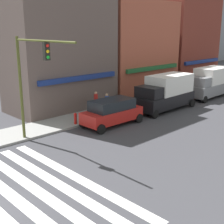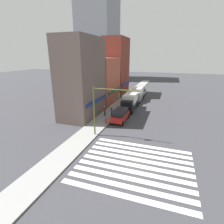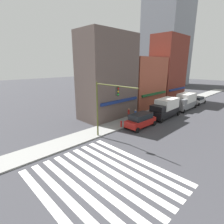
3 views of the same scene
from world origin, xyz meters
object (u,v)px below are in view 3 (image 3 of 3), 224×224
object	(u,v)px
box_truck_grey	(185,101)
pedestrian_red_jacket	(129,114)
traffic_signal	(105,101)
pedestrian_blue_shirt	(135,115)
fire_hydrant	(121,124)
box_truck_black	(165,108)
suv_red	(141,120)
sedan_silver	(198,100)

from	to	relation	value
box_truck_grey	pedestrian_red_jacket	size ratio (longest dim) A/B	3.53
traffic_signal	box_truck_grey	distance (m)	20.50
traffic_signal	pedestrian_blue_shirt	size ratio (longest dim) A/B	3.67
traffic_signal	fire_hydrant	distance (m)	5.83
traffic_signal	box_truck_black	world-z (taller)	traffic_signal
suv_red	traffic_signal	bearing A→B (deg)	177.64
sedan_silver	suv_red	bearing A→B (deg)	-178.50
box_truck_black	fire_hydrant	bearing A→B (deg)	167.13
traffic_signal	pedestrian_red_jacket	bearing A→B (deg)	20.61
box_truck_black	pedestrian_red_jacket	size ratio (longest dim) A/B	3.54
traffic_signal	pedestrian_red_jacket	world-z (taller)	traffic_signal
traffic_signal	suv_red	size ratio (longest dim) A/B	1.38
pedestrian_blue_shirt	pedestrian_red_jacket	bearing A→B (deg)	-41.85
pedestrian_blue_shirt	box_truck_black	bearing A→B (deg)	-158.86
traffic_signal	sedan_silver	world-z (taller)	traffic_signal
sedan_silver	box_truck_grey	bearing A→B (deg)	-178.50
pedestrian_blue_shirt	fire_hydrant	world-z (taller)	pedestrian_blue_shirt
sedan_silver	pedestrian_blue_shirt	size ratio (longest dim) A/B	2.51
fire_hydrant	box_truck_black	bearing A→B (deg)	-11.22
pedestrian_red_jacket	fire_hydrant	size ratio (longest dim) A/B	2.10
suv_red	box_truck_grey	xyz separation A→B (m)	(14.07, -0.00, 0.56)
traffic_signal	pedestrian_red_jacket	distance (m)	8.57
suv_red	pedestrian_red_jacket	bearing A→B (deg)	70.59
suv_red	pedestrian_blue_shirt	world-z (taller)	suv_red
suv_red	sedan_silver	xyz separation A→B (m)	(20.74, -0.00, -0.19)
fire_hydrant	suv_red	bearing A→B (deg)	-39.24
traffic_signal	suv_red	world-z (taller)	traffic_signal
box_truck_grey	sedan_silver	distance (m)	6.71
traffic_signal	suv_red	bearing A→B (deg)	-3.12
fire_hydrant	pedestrian_red_jacket	bearing A→B (deg)	23.56
traffic_signal	suv_red	xyz separation A→B (m)	(6.21, -0.34, -3.47)
traffic_signal	box_truck_grey	world-z (taller)	traffic_signal
pedestrian_red_jacket	fire_hydrant	world-z (taller)	pedestrian_red_jacket
suv_red	box_truck_grey	world-z (taller)	box_truck_grey
box_truck_black	sedan_silver	distance (m)	14.27
traffic_signal	sedan_silver	distance (m)	27.20
traffic_signal	box_truck_black	xyz separation A→B (m)	(12.70, -0.34, -2.91)
box_truck_black	fire_hydrant	xyz separation A→B (m)	(-8.57, 1.70, -0.97)
suv_red	box_truck_grey	distance (m)	14.08
box_truck_black	pedestrian_blue_shirt	bearing A→B (deg)	158.09
box_truck_grey	sedan_silver	bearing A→B (deg)	-1.09
pedestrian_blue_shirt	fire_hydrant	bearing A→B (deg)	45.16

